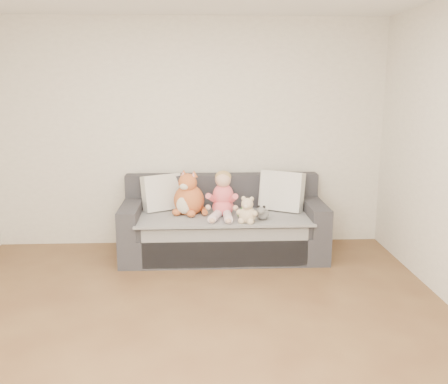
# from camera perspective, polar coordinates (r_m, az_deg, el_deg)

# --- Properties ---
(room_shell) EXTENTS (5.00, 5.00, 5.00)m
(room_shell) POSITION_cam_1_polar(r_m,az_deg,el_deg) (3.73, -4.58, 3.38)
(room_shell) COLOR brown
(room_shell) RESTS_ON ground
(sofa) EXTENTS (2.20, 0.94, 0.85)m
(sofa) POSITION_cam_1_polar(r_m,az_deg,el_deg) (5.55, -0.09, -4.02)
(sofa) COLOR #2C2B31
(sofa) RESTS_ON ground
(cushion_left) EXTENTS (0.48, 0.39, 0.41)m
(cushion_left) POSITION_cam_1_polar(r_m,az_deg,el_deg) (5.63, -7.11, -0.06)
(cushion_left) COLOR silver
(cushion_left) RESTS_ON sofa
(cushion_right_back) EXTENTS (0.41, 0.22, 0.37)m
(cushion_right_back) POSITION_cam_1_polar(r_m,az_deg,el_deg) (5.65, 6.16, -0.21)
(cushion_right_back) COLOR silver
(cushion_right_back) RESTS_ON sofa
(cushion_right_front) EXTENTS (0.53, 0.43, 0.46)m
(cushion_right_front) POSITION_cam_1_polar(r_m,az_deg,el_deg) (5.60, 6.61, 0.11)
(cushion_right_front) COLOR silver
(cushion_right_front) RESTS_ON sofa
(toddler) EXTENTS (0.35, 0.51, 0.50)m
(toddler) POSITION_cam_1_polar(r_m,az_deg,el_deg) (5.33, -0.14, -0.60)
(toddler) COLOR #EB6153
(toddler) RESTS_ON sofa
(plush_cat) EXTENTS (0.38, 0.36, 0.51)m
(plush_cat) POSITION_cam_1_polar(r_m,az_deg,el_deg) (5.43, -4.07, -0.63)
(plush_cat) COLOR #BA5929
(plush_cat) RESTS_ON sofa
(teddy_bear) EXTENTS (0.21, 0.18, 0.28)m
(teddy_bear) POSITION_cam_1_polar(r_m,az_deg,el_deg) (5.10, 2.67, -2.32)
(teddy_bear) COLOR #C2B186
(teddy_bear) RESTS_ON sofa
(plush_cow) EXTENTS (0.14, 0.21, 0.17)m
(plush_cow) POSITION_cam_1_polar(r_m,az_deg,el_deg) (5.24, 4.38, -2.42)
(plush_cow) COLOR white
(plush_cow) RESTS_ON sofa
(sippy_cup) EXTENTS (0.12, 0.08, 0.13)m
(sippy_cup) POSITION_cam_1_polar(r_m,az_deg,el_deg) (5.28, 2.16, -2.29)
(sippy_cup) COLOR #71328A
(sippy_cup) RESTS_ON sofa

